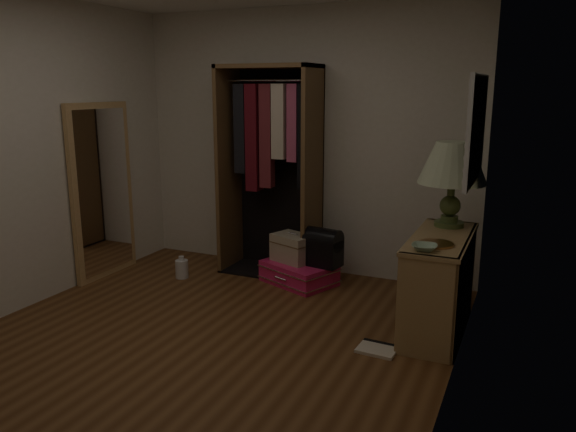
# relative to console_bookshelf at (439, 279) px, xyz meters

# --- Properties ---
(ground) EXTENTS (4.00, 4.00, 0.00)m
(ground) POSITION_rel_console_bookshelf_xyz_m (-1.53, -1.05, -0.39)
(ground) COLOR #583419
(ground) RESTS_ON ground
(room_walls) EXTENTS (3.52, 4.02, 2.60)m
(room_walls) POSITION_rel_console_bookshelf_xyz_m (-1.46, -1.00, 1.11)
(room_walls) COLOR beige
(room_walls) RESTS_ON ground
(console_bookshelf) EXTENTS (0.42, 1.12, 0.75)m
(console_bookshelf) POSITION_rel_console_bookshelf_xyz_m (0.00, 0.00, 0.00)
(console_bookshelf) COLOR #9E7B4C
(console_bookshelf) RESTS_ON ground
(open_wardrobe) EXTENTS (0.95, 0.50, 2.05)m
(open_wardrobe) POSITION_rel_console_bookshelf_xyz_m (-1.77, 0.73, 0.81)
(open_wardrobe) COLOR brown
(open_wardrobe) RESTS_ON ground
(floor_mirror) EXTENTS (0.06, 0.80, 1.70)m
(floor_mirror) POSITION_rel_console_bookshelf_xyz_m (-3.24, -0.05, 0.46)
(floor_mirror) COLOR tan
(floor_mirror) RESTS_ON ground
(pink_suitcase) EXTENTS (0.80, 0.70, 0.20)m
(pink_suitcase) POSITION_rel_console_bookshelf_xyz_m (-1.38, 0.50, -0.29)
(pink_suitcase) COLOR #DC1A59
(pink_suitcase) RESTS_ON ground
(train_case) EXTENTS (0.46, 0.39, 0.28)m
(train_case) POSITION_rel_console_bookshelf_xyz_m (-1.46, 0.52, -0.06)
(train_case) COLOR tan
(train_case) RESTS_ON pink_suitcase
(black_bag) EXTENTS (0.36, 0.27, 0.36)m
(black_bag) POSITION_rel_console_bookshelf_xyz_m (-1.15, 0.51, -0.00)
(black_bag) COLOR black
(black_bag) RESTS_ON pink_suitcase
(table_lamp) EXTENTS (0.68, 0.68, 0.68)m
(table_lamp) POSITION_rel_console_bookshelf_xyz_m (0.01, 0.30, 0.85)
(table_lamp) COLOR #425429
(table_lamp) RESTS_ON console_bookshelf
(brass_tray) EXTENTS (0.32, 0.32, 0.01)m
(brass_tray) POSITION_rel_console_bookshelf_xyz_m (0.01, -0.30, 0.36)
(brass_tray) COLOR #B17C44
(brass_tray) RESTS_ON console_bookshelf
(ceramic_bowl) EXTENTS (0.19, 0.19, 0.04)m
(ceramic_bowl) POSITION_rel_console_bookshelf_xyz_m (-0.04, -0.48, 0.38)
(ceramic_bowl) COLOR #98B799
(ceramic_bowl) RESTS_ON console_bookshelf
(white_jug) EXTENTS (0.14, 0.14, 0.22)m
(white_jug) POSITION_rel_console_bookshelf_xyz_m (-2.50, 0.16, -0.30)
(white_jug) COLOR silver
(white_jug) RESTS_ON ground
(floor_book) EXTENTS (0.29, 0.23, 0.03)m
(floor_book) POSITION_rel_console_bookshelf_xyz_m (-0.31, -0.57, -0.38)
(floor_book) COLOR beige
(floor_book) RESTS_ON ground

